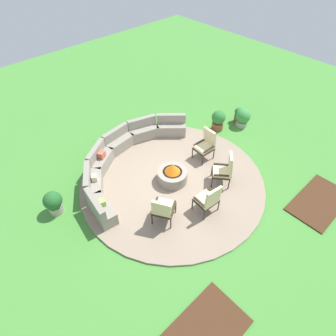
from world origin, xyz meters
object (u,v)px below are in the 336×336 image
Objects in this scene: lounge_chair_front_left at (163,209)px; potted_plant_2 at (238,114)px; potted_plant_3 at (53,202)px; curved_stone_bench at (123,156)px; lounge_chair_front_right at (209,199)px; potted_plant_1 at (218,120)px; lounge_chair_back_left at (225,169)px; lounge_chair_back_right at (206,144)px; fire_pit at (172,174)px; potted_plant_0 at (243,117)px.

potted_plant_2 is (5.43, 1.55, -0.26)m from lounge_chair_front_left.
potted_plant_3 is at bearing 173.75° from potted_plant_2.
lounge_chair_front_right reaches higher than curved_stone_bench.
curved_stone_bench is at bearing 166.89° from potted_plant_1.
lounge_chair_back_left is 3.57m from potted_plant_2.
lounge_chair_front_left reaches higher than curved_stone_bench.
lounge_chair_back_right is at bearing -154.19° from potted_plant_1.
lounge_chair_back_left is at bearing -46.60° from fire_pit.
lounge_chair_front_left is 4.76m from potted_plant_1.
lounge_chair_front_right is 2.33m from lounge_chair_back_right.
lounge_chair_back_left is (1.20, 0.42, 0.03)m from lounge_chair_front_right.
lounge_chair_front_left is at bearing 134.16° from lounge_chair_back_left.
potted_plant_3 is (-2.63, -0.28, 0.04)m from curved_stone_bench.
lounge_chair_front_right is 4.60m from potted_plant_0.
lounge_chair_back_right reaches higher than potted_plant_1.
potted_plant_1 reaches higher than potted_plant_3.
lounge_chair_back_right is 1.34× the size of potted_plant_1.
lounge_chair_back_right is 1.77× the size of potted_plant_2.
lounge_chair_front_right is at bearing 158.11° from lounge_chair_back_left.
potted_plant_2 is (4.80, -1.09, -0.03)m from curved_stone_bench.
fire_pit is 3.54m from potted_plant_3.
curved_stone_bench is at bearing 79.95° from lounge_chair_back_left.
potted_plant_2 is 7.47m from potted_plant_3.
lounge_chair_front_right is at bearing -153.30° from potted_plant_2.
potted_plant_0 is at bearing -16.32° from curved_stone_bench.
potted_plant_1 reaches higher than potted_plant_2.
lounge_chair_front_left is at bearing 155.44° from lounge_chair_front_right.
lounge_chair_front_right is 4.07m from potted_plant_1.
curved_stone_bench is at bearing 167.20° from potted_plant_2.
lounge_chair_back_left reaches higher than lounge_chair_front_left.
potted_plant_0 is 0.31m from potted_plant_2.
lounge_chair_front_left is 1.24× the size of potted_plant_1.
potted_plant_1 is (3.18, 0.81, 0.13)m from fire_pit.
lounge_chair_front_right is at bearing -155.81° from potted_plant_0.
potted_plant_0 is at bearing 28.32° from lounge_chair_front_right.
lounge_chair_back_right reaches higher than potted_plant_3.
lounge_chair_front_right is 1.27× the size of potted_plant_1.
lounge_chair_front_left is 3.10m from potted_plant_3.
potted_plant_2 is (4.31, 2.17, -0.27)m from lounge_chair_front_right.
lounge_chair_front_right is 0.91× the size of lounge_chair_back_left.
lounge_chair_back_left reaches higher than potted_plant_1.
potted_plant_0 is (4.69, -1.37, 0.01)m from curved_stone_bench.
potted_plant_1 reaches higher than fire_pit.
lounge_chair_front_right is 0.95× the size of lounge_chair_back_right.
lounge_chair_back_left is (2.33, -0.20, 0.04)m from lounge_chair_front_left.
fire_pit is 1.59m from lounge_chair_front_left.
fire_pit is 1.52× the size of potted_plant_2.
potted_plant_1 is 1.32× the size of potted_plant_2.
lounge_chair_front_left is at bearing -103.50° from curved_stone_bench.
lounge_chair_back_left is 5.03m from potted_plant_3.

